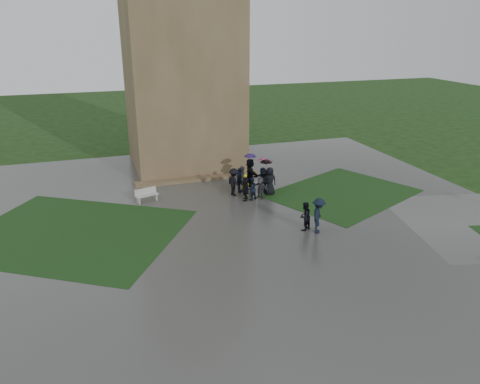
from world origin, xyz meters
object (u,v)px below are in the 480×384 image
object	(u,v)px
pedestrian_near	(305,216)
bench	(146,195)
pedestrian_mid	(318,216)
tower	(181,47)

from	to	relation	value
pedestrian_near	bench	bearing A→B (deg)	-73.94
bench	pedestrian_near	world-z (taller)	pedestrian_near
pedestrian_near	pedestrian_mid	bearing A→B (deg)	106.38
tower	pedestrian_mid	bearing A→B (deg)	-74.60
tower	pedestrian_near	bearing A→B (deg)	-76.15
bench	pedestrian_mid	distance (m)	11.18
bench	tower	bearing A→B (deg)	45.83
tower	pedestrian_near	distance (m)	17.02
tower	pedestrian_mid	xyz separation A→B (m)	(4.13, -15.00, -8.01)
pedestrian_mid	pedestrian_near	distance (m)	0.78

